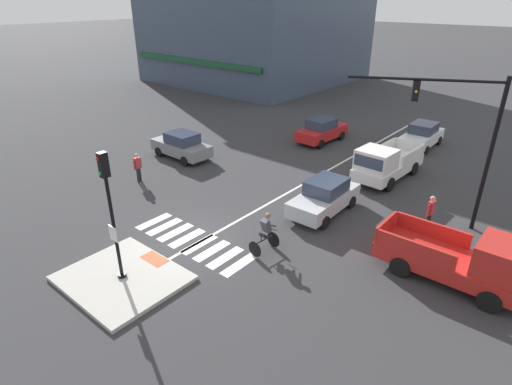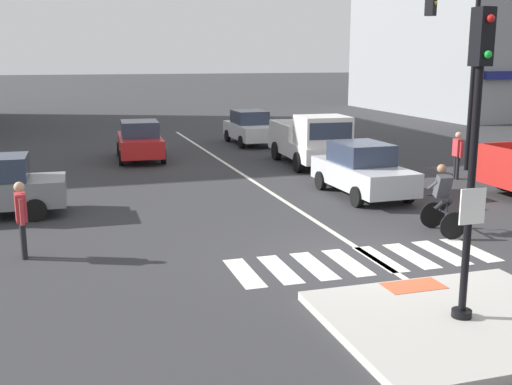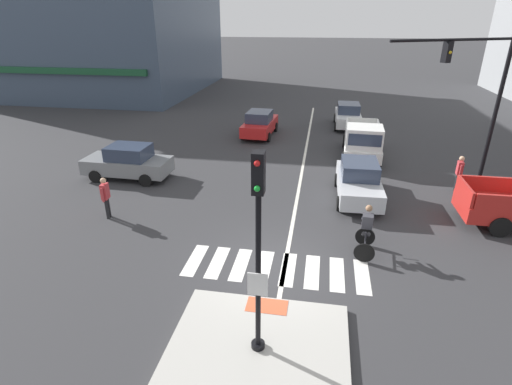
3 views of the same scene
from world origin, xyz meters
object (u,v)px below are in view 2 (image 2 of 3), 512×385
object	(u,v)px
car_red_westbound_distant	(140,141)
pedestrian_waiting_far_side	(457,151)
signal_pole	(475,138)
traffic_light_mast	(459,51)
car_white_eastbound_distant	(250,128)
cyclist	(442,198)
car_silver_eastbound_mid	(362,170)
pedestrian_at_curb_left	(21,214)
pickup_truck_white_eastbound_far	(312,142)

from	to	relation	value
car_red_westbound_distant	pedestrian_waiting_far_side	xyz separation A→B (m)	(10.13, -7.50, 0.17)
signal_pole	car_red_westbound_distant	bearing A→B (deg)	99.09
signal_pole	traffic_light_mast	world-z (taller)	traffic_light_mast
car_white_eastbound_distant	pedestrian_waiting_far_side	size ratio (longest dim) A/B	2.46
car_red_westbound_distant	cyclist	world-z (taller)	cyclist
car_silver_eastbound_mid	cyclist	size ratio (longest dim) A/B	2.46
car_white_eastbound_distant	car_silver_eastbound_mid	distance (m)	12.32
signal_pole	traffic_light_mast	size ratio (longest dim) A/B	0.72
cyclist	pedestrian_waiting_far_side	distance (m)	7.34
pedestrian_at_curb_left	pedestrian_waiting_far_side	world-z (taller)	same
signal_pole	traffic_light_mast	distance (m)	13.91
car_silver_eastbound_mid	pickup_truck_white_eastbound_far	size ratio (longest dim) A/B	0.80
car_white_eastbound_distant	pedestrian_at_curb_left	world-z (taller)	pedestrian_at_curb_left
traffic_light_mast	pedestrian_waiting_far_side	distance (m)	3.57
pedestrian_waiting_far_side	traffic_light_mast	bearing A→B (deg)	66.43
car_white_eastbound_distant	cyclist	distance (m)	16.69
signal_pole	car_silver_eastbound_mid	bearing A→B (deg)	73.01
car_red_westbound_distant	pedestrian_waiting_far_side	bearing A→B (deg)	-36.53
car_red_westbound_distant	pickup_truck_white_eastbound_far	size ratio (longest dim) A/B	0.81
signal_pole	traffic_light_mast	xyz separation A→B (m)	(7.60, 11.57, 1.40)
traffic_light_mast	pedestrian_waiting_far_side	world-z (taller)	traffic_light_mast
signal_pole	pedestrian_waiting_far_side	xyz separation A→B (m)	(7.22, 10.69, -2.04)
pickup_truck_white_eastbound_far	cyclist	distance (m)	9.79
traffic_light_mast	car_white_eastbound_distant	distance (m)	11.61
car_silver_eastbound_mid	pedestrian_at_curb_left	bearing A→B (deg)	-160.12
signal_pole	pedestrian_at_curb_left	distance (m)	9.16
traffic_light_mast	car_red_westbound_distant	bearing A→B (deg)	147.77
cyclist	pedestrian_at_curb_left	size ratio (longest dim) A/B	1.01
traffic_light_mast	pedestrian_at_curb_left	size ratio (longest dim) A/B	3.97
car_red_westbound_distant	signal_pole	bearing A→B (deg)	-80.91
traffic_light_mast	pedestrian_waiting_far_side	size ratio (longest dim) A/B	3.97
car_silver_eastbound_mid	pickup_truck_white_eastbound_far	bearing A→B (deg)	84.36
car_silver_eastbound_mid	pedestrian_waiting_far_side	world-z (taller)	pedestrian_waiting_far_side
traffic_light_mast	car_white_eastbound_distant	size ratio (longest dim) A/B	1.61
pedestrian_waiting_far_side	pedestrian_at_curb_left	bearing A→B (deg)	-160.55
signal_pole	cyclist	bearing A→B (deg)	60.13
cyclist	pedestrian_at_curb_left	xyz separation A→B (m)	(-9.65, 0.87, 0.11)
cyclist	signal_pole	bearing A→B (deg)	-119.87
signal_pole	car_silver_eastbound_mid	distance (m)	9.89
car_silver_eastbound_mid	cyclist	world-z (taller)	cyclist
traffic_light_mast	car_white_eastbound_distant	world-z (taller)	traffic_light_mast
signal_pole	cyclist	distance (m)	5.98
cyclist	pedestrian_waiting_far_side	size ratio (longest dim) A/B	1.01
cyclist	pedestrian_at_curb_left	bearing A→B (deg)	174.84
car_silver_eastbound_mid	cyclist	xyz separation A→B (m)	(-0.04, -4.37, 0.06)
car_red_westbound_distant	pickup_truck_white_eastbound_far	world-z (taller)	pickup_truck_white_eastbound_far
pickup_truck_white_eastbound_far	pedestrian_waiting_far_side	distance (m)	5.51
pedestrian_at_curb_left	pedestrian_waiting_far_side	xyz separation A→B (m)	(14.09, 4.97, 0.00)
traffic_light_mast	cyclist	bearing A→B (deg)	-125.64
car_silver_eastbound_mid	pickup_truck_white_eastbound_far	world-z (taller)	pickup_truck_white_eastbound_far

